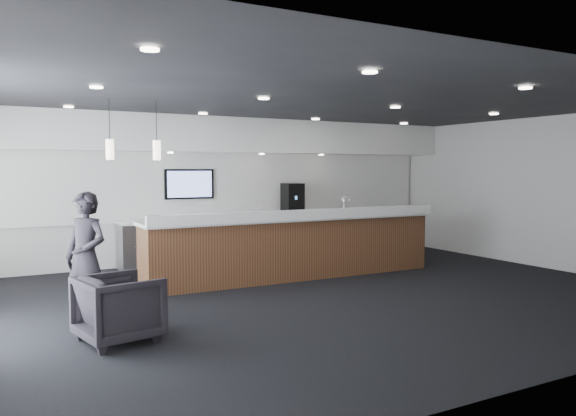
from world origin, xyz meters
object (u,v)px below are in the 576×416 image
coffee_machine (293,199)px  lounge_guest (86,257)px  armchair (119,308)px  service_counter (295,246)px

coffee_machine → lounge_guest: size_ratio=0.41×
coffee_machine → armchair: 6.62m
coffee_machine → lounge_guest: bearing=-141.3°
service_counter → coffee_machine: size_ratio=8.02×
coffee_machine → lounge_guest: (-4.96, -3.48, -0.46)m
service_counter → lounge_guest: 4.01m
service_counter → lounge_guest: (-3.78, -1.30, 0.26)m
armchair → lounge_guest: 1.14m
service_counter → coffee_machine: coffee_machine is taller
service_counter → lounge_guest: bearing=-160.6°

